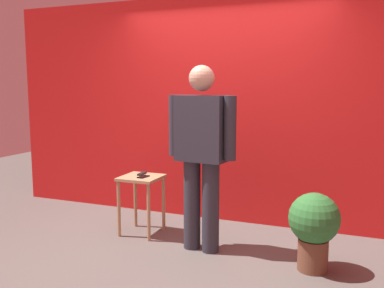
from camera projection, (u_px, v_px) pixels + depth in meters
name	position (u px, v px, depth m)	size (l,w,h in m)	color
ground_plane	(179.00, 261.00, 3.88)	(12.00, 12.00, 0.00)	#59544F
back_wall_red	(225.00, 110.00, 4.96)	(5.76, 0.12, 2.63)	red
standing_person	(201.00, 149.00, 4.03)	(0.71, 0.29, 1.79)	#2D2D38
side_table	(141.00, 188.00, 4.56)	(0.42, 0.42, 0.63)	tan
cell_phone	(143.00, 177.00, 4.49)	(0.07, 0.14, 0.01)	black
tv_remote	(142.00, 173.00, 4.64)	(0.04, 0.17, 0.02)	black
potted_plant	(314.00, 225.00, 3.64)	(0.44, 0.44, 0.69)	brown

